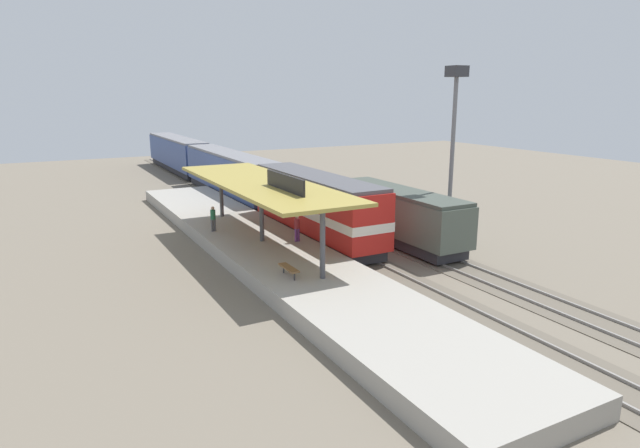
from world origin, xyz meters
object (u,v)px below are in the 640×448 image
object	(u,v)px
platform_bench	(289,268)
freight_car	(398,215)
person_walking	(297,227)
passenger_carriage_rear	(177,153)
passenger_carriage_front	(230,174)
light_mast	(454,118)
person_waiting	(213,217)
locomotive	(316,206)

from	to	relation	value
platform_bench	freight_car	bearing A→B (deg)	26.17
platform_bench	person_walking	size ratio (longest dim) A/B	0.99
platform_bench	freight_car	size ratio (longest dim) A/B	0.14
passenger_carriage_rear	person_walking	size ratio (longest dim) A/B	11.70
passenger_carriage_front	light_mast	bearing A→B (deg)	-71.02
person_waiting	person_walking	world-z (taller)	same
locomotive	passenger_carriage_front	size ratio (longest dim) A/B	0.72
passenger_carriage_rear	freight_car	xyz separation A→B (m)	(4.60, -42.06, -0.34)
freight_car	platform_bench	bearing A→B (deg)	-153.83
person_waiting	platform_bench	bearing A→B (deg)	-87.03
platform_bench	locomotive	xyz separation A→B (m)	(6.00, 8.47, 1.07)
freight_car	person_waiting	xyz separation A→B (m)	(-11.16, 5.63, -0.12)
platform_bench	passenger_carriage_front	world-z (taller)	passenger_carriage_front
freight_car	light_mast	xyz separation A→B (m)	(3.20, -1.41, 6.43)
person_waiting	passenger_carriage_front	bearing A→B (deg)	67.23
passenger_carriage_front	person_walking	distance (m)	20.80
locomotive	person_walking	bearing A→B (deg)	-135.85
passenger_carriage_rear	person_waiting	size ratio (longest dim) A/B	11.70
platform_bench	passenger_carriage_rear	size ratio (longest dim) A/B	0.08
person_walking	freight_car	bearing A→B (deg)	-5.00
platform_bench	locomotive	size ratio (longest dim) A/B	0.12
platform_bench	person_waiting	size ratio (longest dim) A/B	0.99
light_mast	person_waiting	size ratio (longest dim) A/B	6.84
passenger_carriage_rear	freight_car	size ratio (longest dim) A/B	1.67
platform_bench	passenger_carriage_rear	world-z (taller)	passenger_carriage_rear
locomotive	passenger_carriage_rear	bearing A→B (deg)	90.00
passenger_carriage_front	freight_car	distance (m)	21.76
platform_bench	locomotive	world-z (taller)	locomotive
platform_bench	person_waiting	xyz separation A→B (m)	(-0.56, 10.84, 0.51)
passenger_carriage_rear	freight_car	world-z (taller)	passenger_carriage_rear
person_waiting	freight_car	bearing A→B (deg)	-26.75
locomotive	person_walking	world-z (taller)	locomotive
locomotive	freight_car	xyz separation A→B (m)	(4.60, -3.26, -0.44)
passenger_carriage_rear	freight_car	bearing A→B (deg)	-83.76
platform_bench	passenger_carriage_front	distance (m)	27.16
passenger_carriage_rear	person_walking	bearing A→B (deg)	-93.73
freight_car	person_walking	bearing A→B (deg)	175.00
platform_bench	freight_car	xyz separation A→B (m)	(10.60, 5.21, 0.63)
locomotive	person_waiting	world-z (taller)	locomotive
locomotive	freight_car	size ratio (longest dim) A/B	1.20
locomotive	person_waiting	bearing A→B (deg)	160.18
freight_car	person_waiting	size ratio (longest dim) A/B	7.02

